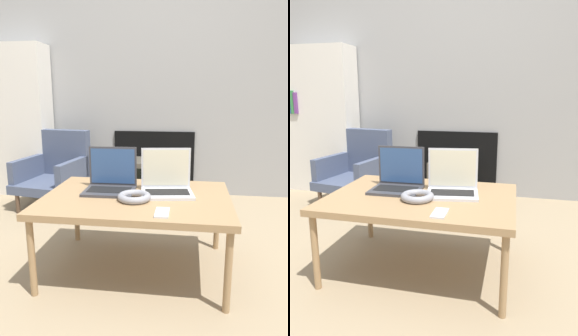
{
  "view_description": "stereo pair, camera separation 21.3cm",
  "coord_description": "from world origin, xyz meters",
  "views": [
    {
      "loc": [
        0.29,
        -1.54,
        1.02
      ],
      "look_at": [
        0.0,
        0.53,
        0.55
      ],
      "focal_mm": 35.0,
      "sensor_mm": 36.0,
      "label": 1
    },
    {
      "loc": [
        0.5,
        -1.49,
        1.02
      ],
      "look_at": [
        0.0,
        0.53,
        0.55
      ],
      "focal_mm": 35.0,
      "sensor_mm": 36.0,
      "label": 2
    }
  ],
  "objects": [
    {
      "name": "wall_back",
      "position": [
        -0.0,
        1.83,
        1.29
      ],
      "size": [
        7.0,
        0.08,
        2.6
      ],
      "color": "#999999",
      "rests_on": "ground_plane"
    },
    {
      "name": "laptop_left",
      "position": [
        -0.17,
        0.31,
        0.52
      ],
      "size": [
        0.3,
        0.23,
        0.26
      ],
      "rotation": [
        0.0,
        0.0,
        0.02
      ],
      "color": "#38383D",
      "rests_on": "table"
    },
    {
      "name": "bookshelf",
      "position": [
        -1.53,
        1.63,
        0.75
      ],
      "size": [
        0.78,
        0.32,
        1.5
      ],
      "color": "silver",
      "rests_on": "ground_plane"
    },
    {
      "name": "laptop_right",
      "position": [
        0.16,
        0.31,
        0.52
      ],
      "size": [
        0.32,
        0.27,
        0.26
      ],
      "rotation": [
        0.0,
        0.0,
        0.15
      ],
      "color": "silver",
      "rests_on": "table"
    },
    {
      "name": "table",
      "position": [
        0.0,
        0.23,
        0.42
      ],
      "size": [
        1.05,
        0.75,
        0.46
      ],
      "color": "#9E7A51",
      "rests_on": "ground_plane"
    },
    {
      "name": "phone",
      "position": [
        0.17,
        -0.04,
        0.46
      ],
      "size": [
        0.07,
        0.14,
        0.01
      ],
      "color": "silver",
      "rests_on": "table"
    },
    {
      "name": "armchair",
      "position": [
        -0.96,
        1.35,
        0.33
      ],
      "size": [
        0.62,
        0.67,
        0.68
      ],
      "rotation": [
        0.0,
        0.0,
        -0.16
      ],
      "color": "#47516B",
      "rests_on": "ground_plane"
    },
    {
      "name": "tv",
      "position": [
        -0.07,
        1.59,
        0.19
      ],
      "size": [
        0.43,
        0.39,
        0.39
      ],
      "color": "#4C473D",
      "rests_on": "ground_plane"
    },
    {
      "name": "ground_plane",
      "position": [
        0.0,
        0.0,
        0.0
      ],
      "size": [
        14.0,
        14.0,
        0.0
      ],
      "primitive_type": "plane",
      "color": "#998466"
    },
    {
      "name": "headphones",
      "position": [
        -0.0,
        0.14,
        0.48
      ],
      "size": [
        0.18,
        0.18,
        0.04
      ],
      "color": "gray",
      "rests_on": "table"
    }
  ]
}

